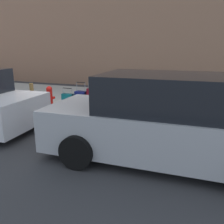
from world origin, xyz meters
The scene contains 13 objects.
ground_plane centered at (0.00, 0.00, 0.00)m, with size 40.00×40.00×0.00m, color #333335.
sidewalk_curb centered at (0.00, -2.50, 0.07)m, with size 18.00×5.00×0.14m, color #9E9B93.
suitcase_teal_0 centered at (-3.77, -0.83, 0.46)m, with size 0.47×0.24×0.85m.
suitcase_red_1 centered at (-3.25, -0.83, 0.42)m, with size 0.44×0.26×0.62m.
suitcase_black_2 centered at (-2.72, -0.80, 0.51)m, with size 0.48×0.23×1.04m.
suitcase_olive_3 centered at (-2.19, -0.72, 0.50)m, with size 0.44×0.26×0.95m.
suitcase_silver_4 centered at (-1.69, -0.71, 0.42)m, with size 0.42×0.24×0.76m.
suitcase_maroon_5 centered at (-1.17, -0.78, 0.51)m, with size 0.48×0.23×0.98m.
suitcase_navy_6 centered at (-0.67, -0.80, 0.44)m, with size 0.39×0.27×0.92m.
suitcase_teal_7 centered at (-0.20, -0.71, 0.39)m, with size 0.41×0.19×0.71m.
fire_hydrant centered at (0.57, -0.77, 0.51)m, with size 0.39×0.21×0.71m.
bollard_post centered at (1.21, -0.62, 0.54)m, with size 0.14×0.14×0.81m, color brown.
parked_car_silver_0 centered at (-3.82, 1.71, 0.78)m, with size 4.72×2.13×1.68m.
Camera 1 is at (-4.36, 6.06, 2.13)m, focal length 37.38 mm.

